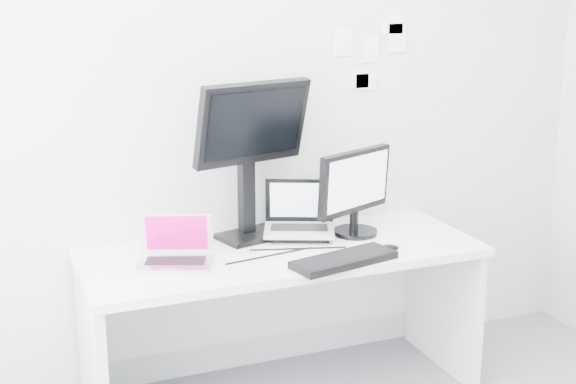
# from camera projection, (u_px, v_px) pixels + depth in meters

# --- Properties ---
(back_wall) EXTENTS (3.60, 0.00, 3.60)m
(back_wall) POSITION_uv_depth(u_px,v_px,m) (255.00, 102.00, 3.78)
(back_wall) COLOR silver
(back_wall) RESTS_ON ground
(desk) EXTENTS (1.80, 0.70, 0.73)m
(desk) POSITION_uv_depth(u_px,v_px,m) (282.00, 324.00, 3.72)
(desk) COLOR white
(desk) RESTS_ON ground
(macbook) EXTENTS (0.37, 0.32, 0.23)m
(macbook) POSITION_uv_depth(u_px,v_px,m) (174.00, 240.00, 3.38)
(macbook) COLOR #B7B6BB
(macbook) RESTS_ON desk
(speaker) EXTENTS (0.09, 0.09, 0.16)m
(speaker) POSITION_uv_depth(u_px,v_px,m) (186.00, 232.00, 3.61)
(speaker) COLOR black
(speaker) RESTS_ON desk
(dell_laptop) EXTENTS (0.40, 0.36, 0.27)m
(dell_laptop) POSITION_uv_depth(u_px,v_px,m) (299.00, 210.00, 3.75)
(dell_laptop) COLOR #B6B8BD
(dell_laptop) RESTS_ON desk
(rear_monitor) EXTENTS (0.60, 0.34, 0.76)m
(rear_monitor) POSITION_uv_depth(u_px,v_px,m) (250.00, 159.00, 3.68)
(rear_monitor) COLOR black
(rear_monitor) RESTS_ON desk
(samsung_monitor) EXTENTS (0.51, 0.38, 0.42)m
(samsung_monitor) POSITION_uv_depth(u_px,v_px,m) (356.00, 191.00, 3.78)
(samsung_monitor) COLOR black
(samsung_monitor) RESTS_ON desk
(keyboard) EXTENTS (0.50, 0.27, 0.03)m
(keyboard) POSITION_uv_depth(u_px,v_px,m) (344.00, 260.00, 3.43)
(keyboard) COLOR black
(keyboard) RESTS_ON desk
(mouse) EXTENTS (0.11, 0.07, 0.03)m
(mouse) POSITION_uv_depth(u_px,v_px,m) (388.00, 248.00, 3.58)
(mouse) COLOR black
(mouse) RESTS_ON desk
(wall_note_0) EXTENTS (0.10, 0.00, 0.14)m
(wall_note_0) POSITION_uv_depth(u_px,v_px,m) (343.00, 42.00, 3.86)
(wall_note_0) COLOR white
(wall_note_0) RESTS_ON back_wall
(wall_note_1) EXTENTS (0.09, 0.00, 0.13)m
(wall_note_1) POSITION_uv_depth(u_px,v_px,m) (370.00, 49.00, 3.93)
(wall_note_1) COLOR white
(wall_note_1) RESTS_ON back_wall
(wall_note_2) EXTENTS (0.10, 0.00, 0.14)m
(wall_note_2) POSITION_uv_depth(u_px,v_px,m) (397.00, 38.00, 3.97)
(wall_note_2) COLOR white
(wall_note_2) RESTS_ON back_wall
(wall_note_3) EXTENTS (0.11, 0.00, 0.08)m
(wall_note_3) POSITION_uv_depth(u_px,v_px,m) (366.00, 82.00, 3.96)
(wall_note_3) COLOR white
(wall_note_3) RESTS_ON back_wall
(wall_note_4) EXTENTS (0.12, 0.00, 0.10)m
(wall_note_4) POSITION_uv_depth(u_px,v_px,m) (393.00, 24.00, 3.94)
(wall_note_4) COLOR white
(wall_note_4) RESTS_ON back_wall
(wall_note_5) EXTENTS (0.10, 0.00, 0.09)m
(wall_note_5) POSITION_uv_depth(u_px,v_px,m) (359.00, 79.00, 3.95)
(wall_note_5) COLOR white
(wall_note_5) RESTS_ON back_wall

